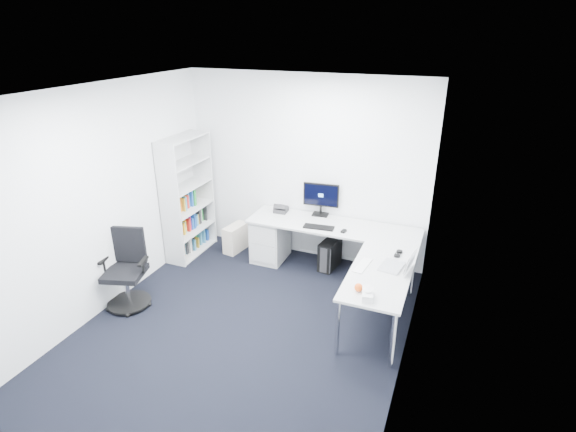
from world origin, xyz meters
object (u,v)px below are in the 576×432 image
at_px(bookshelf, 187,197).
at_px(task_chair, 124,271).
at_px(l_desk, 325,258).
at_px(laptop, 393,258).
at_px(monitor, 321,199).

relative_size(bookshelf, task_chair, 1.85).
xyz_separation_m(l_desk, laptop, (0.97, -0.55, 0.48)).
relative_size(task_chair, laptop, 2.85).
height_order(task_chair, monitor, monitor).
bearing_deg(task_chair, laptop, 0.39).
xyz_separation_m(bookshelf, task_chair, (0.07, -1.54, -0.42)).
relative_size(l_desk, bookshelf, 1.32).
height_order(bookshelf, task_chair, bookshelf).
bearing_deg(laptop, l_desk, 159.34).
height_order(l_desk, monitor, monitor).
bearing_deg(l_desk, task_chair, -144.74).
distance_m(task_chair, laptop, 3.24).
xyz_separation_m(monitor, laptop, (1.24, -1.16, -0.13)).
height_order(task_chair, laptop, task_chair).
distance_m(bookshelf, monitor, 1.98).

